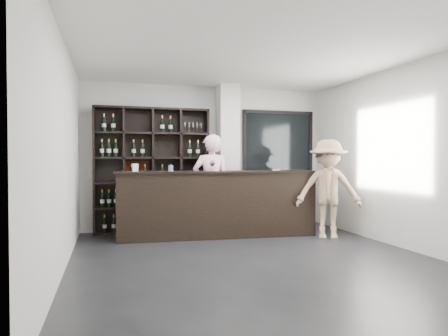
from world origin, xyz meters
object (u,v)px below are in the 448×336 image
object	(u,v)px
wine_shelf	(152,170)
taster_pink	(211,185)
taster_black	(207,189)
customer	(328,189)
tasting_counter	(217,203)

from	to	relation	value
wine_shelf	taster_pink	bearing A→B (deg)	-35.56
taster_black	wine_shelf	bearing A→B (deg)	9.73
customer	taster_pink	bearing A→B (deg)	-177.61
wine_shelf	customer	size ratio (longest dim) A/B	1.37
wine_shelf	taster_black	distance (m)	1.13
wine_shelf	taster_black	size ratio (longest dim) A/B	1.48
wine_shelf	tasting_counter	size ratio (longest dim) A/B	0.66
taster_pink	customer	distance (m)	2.11
taster_black	customer	xyz separation A→B (m)	(1.90, -1.35, 0.07)
taster_pink	taster_black	world-z (taller)	taster_pink
wine_shelf	taster_pink	distance (m)	1.26
taster_black	customer	size ratio (longest dim) A/B	0.92
wine_shelf	tasting_counter	xyz separation A→B (m)	(1.09, -0.82, -0.60)
wine_shelf	taster_black	world-z (taller)	wine_shelf
tasting_counter	customer	bearing A→B (deg)	-16.19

